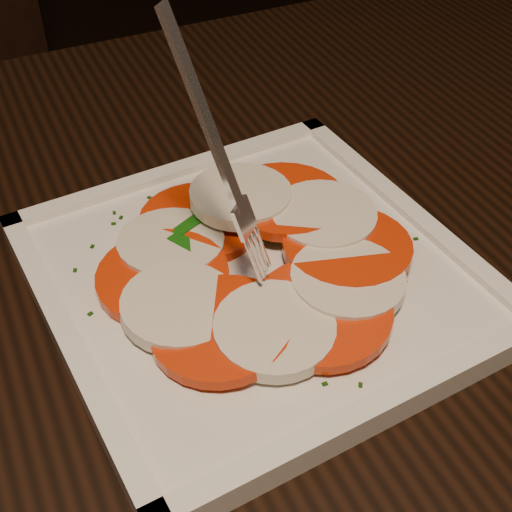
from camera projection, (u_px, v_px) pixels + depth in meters
table at (238, 345)px, 0.61m from camera, size 1.29×0.94×0.75m
plate at (256, 279)px, 0.51m from camera, size 0.30×0.30×0.01m
caprese_salad at (256, 260)px, 0.50m from camera, size 0.24×0.24×0.03m
fork at (207, 151)px, 0.42m from camera, size 0.06×0.07×0.18m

